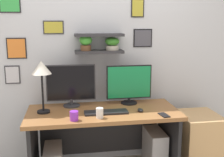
{
  "coord_description": "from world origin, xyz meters",
  "views": [
    {
      "loc": [
        -0.36,
        -2.75,
        1.66
      ],
      "look_at": [
        0.1,
        0.05,
        1.08
      ],
      "focal_mm": 44.75,
      "sensor_mm": 36.0,
      "label": 1
    }
  ],
  "objects": [
    {
      "name": "computer_mouse",
      "position": [
        0.37,
        -0.09,
        0.77
      ],
      "size": [
        0.06,
        0.09,
        0.03
      ],
      "primitive_type": "ellipsoid",
      "color": "black",
      "rests_on": "desk"
    },
    {
      "name": "coffee_mug",
      "position": [
        -0.31,
        -0.24,
        0.8
      ],
      "size": [
        0.08,
        0.08,
        0.09
      ],
      "primitive_type": "cylinder",
      "color": "purple",
      "rests_on": "desk"
    },
    {
      "name": "back_wall_assembly",
      "position": [
        -0.0,
        0.44,
        1.35
      ],
      "size": [
        4.4,
        0.24,
        2.7
      ],
      "color": "silver",
      "rests_on": "ground"
    },
    {
      "name": "desk",
      "position": [
        0.0,
        0.05,
        0.54
      ],
      "size": [
        1.57,
        0.68,
        0.75
      ],
      "color": "brown",
      "rests_on": "ground"
    },
    {
      "name": "pen_cup",
      "position": [
        -0.06,
        -0.22,
        0.8
      ],
      "size": [
        0.07,
        0.07,
        0.1
      ],
      "primitive_type": "cylinder",
      "color": "white",
      "rests_on": "desk"
    },
    {
      "name": "cell_phone",
      "position": [
        0.57,
        -0.25,
        0.76
      ],
      "size": [
        0.09,
        0.15,
        0.01
      ],
      "primitive_type": "cube",
      "rotation": [
        0.0,
        0.0,
        0.14
      ],
      "color": "black",
      "rests_on": "desk"
    },
    {
      "name": "monitor_right",
      "position": [
        0.32,
        0.22,
        0.97
      ],
      "size": [
        0.51,
        0.18,
        0.44
      ],
      "color": "black",
      "rests_on": "desk"
    },
    {
      "name": "drawer_cabinet",
      "position": [
        1.1,
        0.05,
        0.31
      ],
      "size": [
        0.44,
        0.5,
        0.63
      ],
      "primitive_type": "cube",
      "color": "tan",
      "rests_on": "ground"
    },
    {
      "name": "keyboard",
      "position": [
        0.02,
        -0.09,
        0.76
      ],
      "size": [
        0.44,
        0.14,
        0.02
      ],
      "primitive_type": "cube",
      "color": "black",
      "rests_on": "desk"
    },
    {
      "name": "computer_tower_right",
      "position": [
        0.58,
        0.04,
        0.23
      ],
      "size": [
        0.18,
        0.4,
        0.47
      ],
      "primitive_type": "cube",
      "color": "#99999E",
      "rests_on": "ground"
    },
    {
      "name": "monitor_left",
      "position": [
        -0.32,
        0.22,
        0.99
      ],
      "size": [
        0.53,
        0.18,
        0.46
      ],
      "color": "#2D2D33",
      "rests_on": "desk"
    },
    {
      "name": "desk_lamp",
      "position": [
        -0.61,
        0.04,
        1.18
      ],
      "size": [
        0.2,
        0.2,
        0.53
      ],
      "color": "black",
      "rests_on": "desk"
    }
  ]
}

